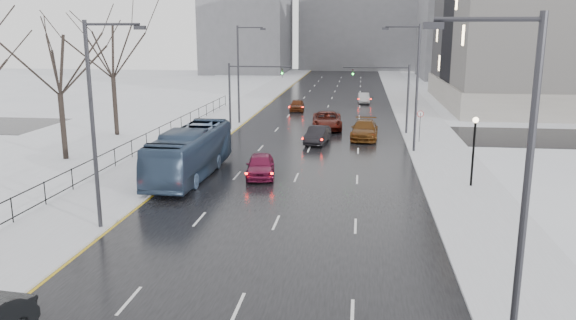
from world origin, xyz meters
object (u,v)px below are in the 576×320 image
at_px(lamppost_r_mid, 474,141).
at_px(streetlight_r_mid, 414,82).
at_px(streetlight_l_far, 240,70).
at_px(mast_signal_right, 396,91).
at_px(streetlight_r_near, 518,185).
at_px(mast_signal_left, 241,89).
at_px(tree_park_e, 117,136).
at_px(sedan_right_cross, 327,120).
at_px(sedan_right_distant, 364,98).
at_px(tree_park_d, 66,160).
at_px(streetlight_l_near, 97,116).
at_px(bus, 190,152).
at_px(sedan_center_near, 260,165).
at_px(sedan_center_far, 297,105).
at_px(sedan_right_near, 318,135).
at_px(no_uturn_sign, 420,117).
at_px(sedan_right_far, 364,130).

bearing_deg(lamppost_r_mid, streetlight_r_mid, 105.82).
bearing_deg(streetlight_l_far, mast_signal_right, -14.48).
height_order(streetlight_r_near, mast_signal_left, streetlight_r_near).
distance_m(tree_park_e, streetlight_r_near, 43.39).
bearing_deg(sedan_right_cross, sedan_right_distant, 75.75).
xyz_separation_m(lamppost_r_mid, sedan_right_distant, (-6.50, 40.90, -2.24)).
bearing_deg(tree_park_e, lamppost_r_mid, -25.62).
distance_m(tree_park_d, streetlight_r_near, 35.80).
bearing_deg(streetlight_l_near, sedan_right_cross, 73.22).
relative_size(tree_park_e, streetlight_l_near, 1.35).
bearing_deg(bus, sedan_center_near, 6.79).
distance_m(streetlight_l_near, streetlight_l_far, 32.00).
bearing_deg(streetlight_l_near, mast_signal_right, 61.04).
xyz_separation_m(mast_signal_left, bus, (0.33, -17.53, -2.45)).
bearing_deg(tree_park_e, sedan_right_cross, 17.28).
relative_size(lamppost_r_mid, sedan_center_far, 1.04).
height_order(lamppost_r_mid, mast_signal_left, mast_signal_left).
distance_m(tree_park_d, lamppost_r_mid, 29.23).
relative_size(sedan_right_near, sedan_center_far, 1.08).
xyz_separation_m(tree_park_d, sedan_right_cross, (18.66, 15.93, 0.89)).
xyz_separation_m(streetlight_r_near, no_uturn_sign, (1.03, 34.00, -3.32)).
bearing_deg(streetlight_r_mid, mast_signal_left, 152.69).
xyz_separation_m(streetlight_r_mid, streetlight_l_near, (-16.33, -20.00, 0.00)).
bearing_deg(no_uturn_sign, streetlight_l_far, 155.27).
bearing_deg(sedan_right_near, tree_park_d, -146.86).
bearing_deg(bus, streetlight_l_near, -95.61).
bearing_deg(streetlight_r_near, streetlight_l_far, 111.25).
bearing_deg(tree_park_d, lamppost_r_mid, -7.91).
xyz_separation_m(mast_signal_left, no_uturn_sign, (16.53, -4.00, -1.81)).
distance_m(streetlight_l_near, mast_signal_right, 32.03).
bearing_deg(mast_signal_left, streetlight_l_near, -91.72).
height_order(streetlight_l_near, mast_signal_right, streetlight_l_near).
distance_m(mast_signal_right, sedan_right_near, 9.29).
xyz_separation_m(streetlight_r_mid, sedan_right_cross, (-7.31, 9.93, -4.72)).
relative_size(streetlight_l_near, bus, 0.86).
bearing_deg(streetlight_l_far, bus, -86.90).
relative_size(tree_park_e, streetlight_r_near, 1.35).
relative_size(tree_park_e, sedan_center_near, 3.00).
relative_size(bus, sedan_right_cross, 1.89).
xyz_separation_m(lamppost_r_mid, mast_signal_left, (-18.33, 18.00, 1.16)).
height_order(streetlight_l_near, sedan_center_near, streetlight_l_near).
distance_m(streetlight_r_mid, streetlight_l_near, 25.82).
bearing_deg(bus, streetlight_r_mid, 32.90).
xyz_separation_m(tree_park_d, sedan_right_near, (18.30, 8.64, 0.77)).
bearing_deg(bus, lamppost_r_mid, -0.74).
bearing_deg(sedan_right_far, sedan_center_near, -112.79).
height_order(mast_signal_right, sedan_right_near, mast_signal_right).
bearing_deg(tree_park_d, sedan_right_far, 26.86).
relative_size(mast_signal_left, sedan_right_near, 1.47).
xyz_separation_m(tree_park_e, sedan_right_cross, (19.06, 5.93, 0.89)).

